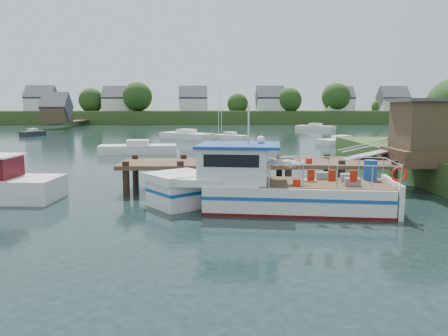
{
  "coord_description": "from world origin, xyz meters",
  "views": [
    {
      "loc": [
        -1.7,
        -21.2,
        4.14
      ],
      "look_at": [
        -1.0,
        -1.5,
        1.3
      ],
      "focal_mm": 35.0,
      "sensor_mm": 36.0,
      "label": 1
    }
  ],
  "objects_px": {
    "moored_b": "(230,137)",
    "moored_c": "(342,141)",
    "moored_a": "(138,149)",
    "moored_d": "(187,135)",
    "lobster_boat": "(265,187)",
    "dock": "(375,144)",
    "moored_e": "(33,133)",
    "moored_far": "(315,127)"
  },
  "relations": [
    {
      "from": "moored_far",
      "to": "lobster_boat",
      "type": "bearing_deg",
      "value": -83.6
    },
    {
      "from": "moored_a",
      "to": "moored_b",
      "type": "distance_m",
      "value": 16.98
    },
    {
      "from": "dock",
      "to": "moored_b",
      "type": "bearing_deg",
      "value": 100.29
    },
    {
      "from": "moored_b",
      "to": "moored_c",
      "type": "xyz_separation_m",
      "value": [
        11.64,
        -6.06,
        -0.01
      ]
    },
    {
      "from": "lobster_boat",
      "to": "moored_c",
      "type": "bearing_deg",
      "value": 76.32
    },
    {
      "from": "lobster_boat",
      "to": "moored_far",
      "type": "xyz_separation_m",
      "value": [
        15.92,
        56.57,
        -0.48
      ]
    },
    {
      "from": "lobster_boat",
      "to": "moored_far",
      "type": "distance_m",
      "value": 58.77
    },
    {
      "from": "moored_b",
      "to": "moored_e",
      "type": "distance_m",
      "value": 27.58
    },
    {
      "from": "moored_far",
      "to": "moored_b",
      "type": "height_order",
      "value": "moored_far"
    },
    {
      "from": "dock",
      "to": "moored_c",
      "type": "height_order",
      "value": "dock"
    },
    {
      "from": "moored_b",
      "to": "moored_d",
      "type": "bearing_deg",
      "value": 166.05
    },
    {
      "from": "moored_c",
      "to": "moored_b",
      "type": "bearing_deg",
      "value": 127.94
    },
    {
      "from": "dock",
      "to": "lobster_boat",
      "type": "xyz_separation_m",
      "value": [
        -5.94,
        -4.07,
        -1.35
      ]
    },
    {
      "from": "dock",
      "to": "moored_b",
      "type": "distance_m",
      "value": 31.49
    },
    {
      "from": "moored_a",
      "to": "moored_b",
      "type": "bearing_deg",
      "value": 74.15
    },
    {
      "from": "moored_b",
      "to": "moored_c",
      "type": "relative_size",
      "value": 0.72
    },
    {
      "from": "moored_a",
      "to": "moored_e",
      "type": "xyz_separation_m",
      "value": [
        -17.75,
        22.56,
        -0.06
      ]
    },
    {
      "from": "moored_far",
      "to": "moored_d",
      "type": "bearing_deg",
      "value": -114.39
    },
    {
      "from": "dock",
      "to": "moored_e",
      "type": "distance_m",
      "value": 50.4
    },
    {
      "from": "lobster_boat",
      "to": "moored_e",
      "type": "distance_m",
      "value": 50.24
    },
    {
      "from": "dock",
      "to": "moored_c",
      "type": "xyz_separation_m",
      "value": [
        6.02,
        24.87,
        -1.89
      ]
    },
    {
      "from": "moored_a",
      "to": "moored_d",
      "type": "distance_m",
      "value": 16.71
    },
    {
      "from": "lobster_boat",
      "to": "moored_c",
      "type": "xyz_separation_m",
      "value": [
        11.97,
        28.94,
        -0.53
      ]
    },
    {
      "from": "moored_c",
      "to": "moored_d",
      "type": "height_order",
      "value": "moored_d"
    },
    {
      "from": "dock",
      "to": "moored_c",
      "type": "relative_size",
      "value": 2.7
    },
    {
      "from": "dock",
      "to": "moored_far",
      "type": "height_order",
      "value": "dock"
    },
    {
      "from": "moored_far",
      "to": "moored_d",
      "type": "height_order",
      "value": "moored_d"
    },
    {
      "from": "lobster_boat",
      "to": "moored_far",
      "type": "bearing_deg",
      "value": 83.07
    },
    {
      "from": "moored_e",
      "to": "lobster_boat",
      "type": "bearing_deg",
      "value": -47.63
    },
    {
      "from": "lobster_boat",
      "to": "moored_b",
      "type": "bearing_deg",
      "value": 98.24
    },
    {
      "from": "dock",
      "to": "moored_far",
      "type": "distance_m",
      "value": 53.47
    },
    {
      "from": "moored_b",
      "to": "moored_e",
      "type": "height_order",
      "value": "moored_e"
    },
    {
      "from": "moored_far",
      "to": "moored_e",
      "type": "height_order",
      "value": "moored_far"
    },
    {
      "from": "dock",
      "to": "moored_far",
      "type": "bearing_deg",
      "value": 79.24
    },
    {
      "from": "moored_a",
      "to": "moored_d",
      "type": "relative_size",
      "value": 0.95
    },
    {
      "from": "moored_d",
      "to": "moored_e",
      "type": "distance_m",
      "value": 22.0
    },
    {
      "from": "moored_a",
      "to": "moored_e",
      "type": "distance_m",
      "value": 28.71
    },
    {
      "from": "moored_c",
      "to": "moored_d",
      "type": "bearing_deg",
      "value": 130.67
    },
    {
      "from": "moored_d",
      "to": "moored_a",
      "type": "bearing_deg",
      "value": -121.07
    },
    {
      "from": "dock",
      "to": "moored_c",
      "type": "distance_m",
      "value": 25.66
    },
    {
      "from": "moored_d",
      "to": "moored_e",
      "type": "bearing_deg",
      "value": 144.19
    },
    {
      "from": "moored_far",
      "to": "dock",
      "type": "bearing_deg",
      "value": -78.64
    }
  ]
}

